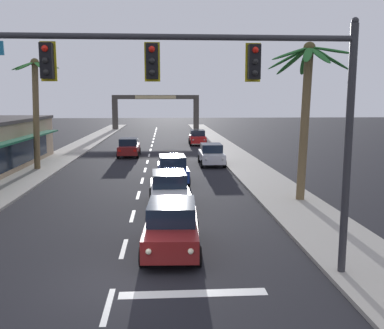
% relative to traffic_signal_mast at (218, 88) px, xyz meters
% --- Properties ---
extents(ground_plane, '(220.00, 220.00, 0.00)m').
position_rel_traffic_signal_mast_xyz_m(ground_plane, '(-2.95, -0.30, -5.48)').
color(ground_plane, black).
extents(sidewalk_right, '(3.20, 110.00, 0.14)m').
position_rel_traffic_signal_mast_xyz_m(sidewalk_right, '(4.85, 19.70, -5.41)').
color(sidewalk_right, '#9E998E').
rests_on(sidewalk_right, ground).
extents(sidewalk_left, '(3.20, 110.00, 0.14)m').
position_rel_traffic_signal_mast_xyz_m(sidewalk_left, '(-10.75, 19.70, -5.41)').
color(sidewalk_left, '#9E998E').
rests_on(sidewalk_left, ground).
extents(lane_markings, '(4.28, 86.16, 0.01)m').
position_rel_traffic_signal_mast_xyz_m(lane_markings, '(-2.49, 18.66, -5.47)').
color(lane_markings, silver).
rests_on(lane_markings, ground).
extents(traffic_signal_mast, '(11.54, 0.41, 7.39)m').
position_rel_traffic_signal_mast_xyz_m(traffic_signal_mast, '(0.00, 0.00, 0.00)').
color(traffic_signal_mast, '#2D2D33').
rests_on(traffic_signal_mast, ground).
extents(sedan_lead_at_stop_bar, '(2.10, 4.51, 1.68)m').
position_rel_traffic_signal_mast_xyz_m(sedan_lead_at_stop_bar, '(-1.26, 2.50, -4.62)').
color(sedan_lead_at_stop_bar, maroon).
rests_on(sedan_lead_at_stop_bar, ground).
extents(sedan_third_in_queue, '(2.07, 4.50, 1.68)m').
position_rel_traffic_signal_mast_xyz_m(sedan_third_in_queue, '(-1.28, 8.62, -4.62)').
color(sedan_third_in_queue, silver).
rests_on(sedan_third_in_queue, ground).
extents(sedan_fifth_in_queue, '(2.09, 4.50, 1.68)m').
position_rel_traffic_signal_mast_xyz_m(sedan_fifth_in_queue, '(-1.01, 14.75, -4.62)').
color(sedan_fifth_in_queue, navy).
rests_on(sedan_fifth_in_queue, ground).
extents(sedan_oncoming_far, '(1.96, 4.46, 1.68)m').
position_rel_traffic_signal_mast_xyz_m(sedan_oncoming_far, '(-4.75, 27.29, -4.62)').
color(sedan_oncoming_far, maroon).
rests_on(sedan_oncoming_far, ground).
extents(sedan_parked_nearest_kerb, '(1.97, 4.46, 1.68)m').
position_rel_traffic_signal_mast_xyz_m(sedan_parked_nearest_kerb, '(2.23, 21.70, -4.62)').
color(sedan_parked_nearest_kerb, silver).
rests_on(sedan_parked_nearest_kerb, ground).
extents(sedan_parked_mid_kerb, '(1.99, 4.47, 1.68)m').
position_rel_traffic_signal_mast_xyz_m(sedan_parked_mid_kerb, '(2.30, 37.09, -4.62)').
color(sedan_parked_mid_kerb, red).
rests_on(sedan_parked_mid_kerb, ground).
extents(palm_left_third, '(3.30, 2.99, 8.08)m').
position_rel_traffic_signal_mast_xyz_m(palm_left_third, '(-10.70, 19.88, -0.32)').
color(palm_left_third, brown).
rests_on(palm_left_third, ground).
extents(palm_right_second, '(4.07, 3.97, 7.95)m').
position_rel_traffic_signal_mast_xyz_m(palm_right_second, '(5.52, 9.09, 0.07)').
color(palm_right_second, brown).
rests_on(palm_right_second, ground).
extents(town_gateway_arch, '(14.74, 0.90, 5.92)m').
position_rel_traffic_signal_mast_xyz_m(town_gateway_arch, '(-2.95, 61.68, -1.58)').
color(town_gateway_arch, '#423D38').
rests_on(town_gateway_arch, ground).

